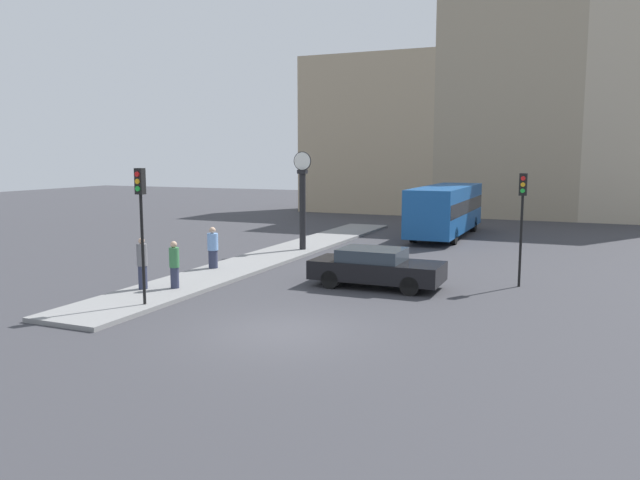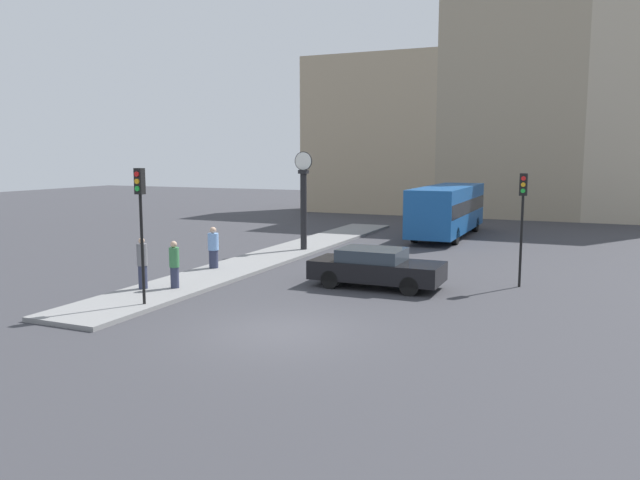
% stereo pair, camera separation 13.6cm
% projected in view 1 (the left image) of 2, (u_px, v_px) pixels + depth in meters
% --- Properties ---
extents(ground_plane, '(120.00, 120.00, 0.00)m').
position_uv_depth(ground_plane, '(282.00, 332.00, 16.15)').
color(ground_plane, '#38383D').
extents(sidewalk_corner, '(2.52, 25.67, 0.14)m').
position_uv_depth(sidewalk_corner, '(277.00, 255.00, 28.22)').
color(sidewalk_corner, gray).
rests_on(sidewalk_corner, ground_plane).
extents(building_row, '(28.72, 5.00, 18.34)m').
position_uv_depth(building_row, '(501.00, 108.00, 45.66)').
color(building_row, tan).
rests_on(building_row, ground_plane).
extents(sedan_car, '(4.51, 1.90, 1.34)m').
position_uv_depth(sedan_car, '(376.00, 267.00, 21.53)').
color(sedan_car, black).
rests_on(sedan_car, ground_plane).
extents(bus_distant, '(2.43, 9.55, 2.82)m').
position_uv_depth(bus_distant, '(446.00, 208.00, 34.78)').
color(bus_distant, '#195199').
rests_on(bus_distant, ground_plane).
extents(traffic_light_near, '(0.26, 0.24, 4.03)m').
position_uv_depth(traffic_light_near, '(141.00, 208.00, 18.17)').
color(traffic_light_near, black).
rests_on(traffic_light_near, sidewalk_corner).
extents(traffic_light_far, '(0.26, 0.24, 3.93)m').
position_uv_depth(traffic_light_far, '(522.00, 206.00, 21.32)').
color(traffic_light_far, black).
rests_on(traffic_light_far, ground_plane).
extents(street_clock, '(0.87, 0.38, 4.57)m').
position_uv_depth(street_clock, '(303.00, 201.00, 29.06)').
color(street_clock, black).
rests_on(street_clock, sidewalk_corner).
extents(pedestrian_green_hoodie, '(0.33, 0.33, 1.58)m').
position_uv_depth(pedestrian_green_hoodie, '(174.00, 265.00, 20.71)').
color(pedestrian_green_hoodie, '#2D334C').
rests_on(pedestrian_green_hoodie, sidewalk_corner).
extents(pedestrian_grey_jacket, '(0.35, 0.35, 1.71)m').
position_uv_depth(pedestrian_grey_jacket, '(142.00, 263.00, 20.57)').
color(pedestrian_grey_jacket, '#2D334C').
rests_on(pedestrian_grey_jacket, sidewalk_corner).
extents(pedestrian_blue_stripe, '(0.42, 0.42, 1.62)m').
position_uv_depth(pedestrian_blue_stripe, '(213.00, 248.00, 24.39)').
color(pedestrian_blue_stripe, '#2D334C').
rests_on(pedestrian_blue_stripe, sidewalk_corner).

